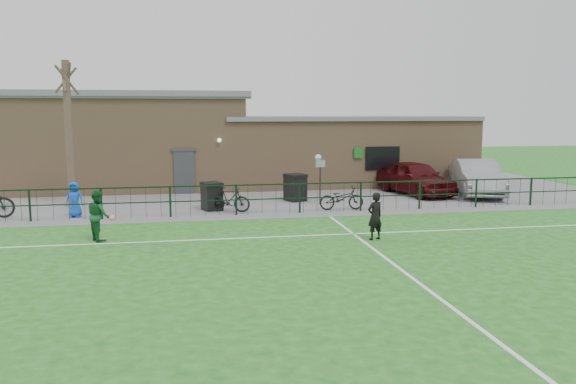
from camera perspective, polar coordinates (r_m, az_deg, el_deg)
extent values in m
plane|color=#1C5F1B|center=(14.36, 3.51, -7.99)|extent=(90.00, 90.00, 0.00)
cube|color=slate|center=(27.38, -3.09, -0.15)|extent=(34.00, 13.00, 0.02)
cube|color=white|center=(21.81, -1.28, -2.33)|extent=(28.00, 0.10, 0.01)
cube|color=white|center=(18.14, 0.55, -4.50)|extent=(28.00, 0.10, 0.01)
cube|color=white|center=(14.93, 11.05, -7.47)|extent=(0.10, 16.00, 0.01)
cube|color=black|center=(21.91, -1.36, -0.70)|extent=(28.00, 0.10, 1.20)
cylinder|color=#4B382D|center=(24.38, -21.34, 5.32)|extent=(0.30, 0.30, 6.00)
cube|color=black|center=(22.90, -7.74, -0.53)|extent=(0.90, 0.96, 1.04)
cube|color=black|center=(24.98, 0.74, 0.37)|extent=(1.00, 1.06, 1.12)
cylinder|color=black|center=(24.03, 3.28, 1.10)|extent=(0.07, 0.07, 2.00)
imported|color=#410B0E|center=(27.67, 12.80, 1.44)|extent=(2.87, 5.02, 1.61)
imported|color=#929499|center=(28.24, 18.60, 1.42)|extent=(3.12, 5.39, 1.68)
imported|color=black|center=(22.37, -5.98, -0.76)|extent=(1.73, 0.96, 1.00)
imported|color=black|center=(22.84, 5.46, -0.64)|extent=(1.83, 0.71, 0.95)
imported|color=blue|center=(22.66, -20.86, -0.71)|extent=(0.70, 0.51, 1.34)
imported|color=black|center=(17.73, 8.83, -2.44)|extent=(0.64, 0.53, 1.50)
sphere|color=white|center=(19.60, 3.09, 3.52)|extent=(0.22, 0.22, 0.22)
imported|color=#175129|center=(18.40, -18.72, -2.25)|extent=(0.90, 0.97, 1.59)
sphere|color=white|center=(21.67, -17.43, -2.51)|extent=(0.21, 0.21, 0.21)
cube|color=#A27E5A|center=(30.15, -3.81, 3.95)|extent=(24.00, 5.00, 3.50)
cube|color=#A27E5A|center=(30.04, -15.89, 8.12)|extent=(11.52, 5.00, 1.20)
cube|color=slate|center=(30.05, -15.95, 9.49)|extent=(12.02, 5.40, 0.28)
cube|color=slate|center=(31.09, 5.96, 7.46)|extent=(13.44, 5.30, 0.22)
cube|color=#383A3D|center=(27.53, -10.49, 1.95)|extent=(1.00, 0.08, 2.10)
cube|color=black|center=(29.15, 9.58, 3.40)|extent=(1.80, 0.08, 1.20)
cube|color=#19661E|center=(28.67, 7.17, 3.98)|extent=(0.45, 0.04, 0.55)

